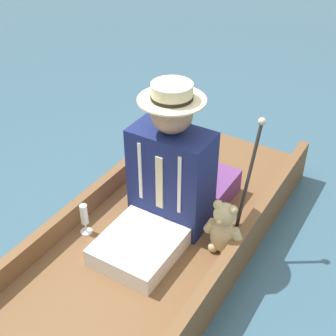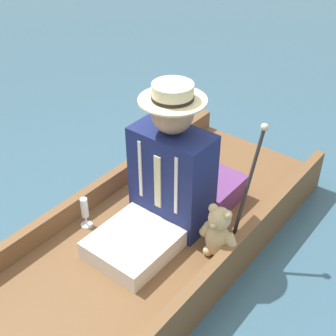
{
  "view_description": "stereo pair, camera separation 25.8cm",
  "coord_description": "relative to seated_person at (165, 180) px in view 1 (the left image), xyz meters",
  "views": [
    {
      "loc": [
        -1.1,
        1.66,
        2.04
      ],
      "look_at": [
        -0.01,
        -0.15,
        0.56
      ],
      "focal_mm": 50.0,
      "sensor_mm": 36.0,
      "label": 1
    },
    {
      "loc": [
        -1.31,
        1.51,
        2.04
      ],
      "look_at": [
        -0.01,
        -0.15,
        0.56
      ],
      "focal_mm": 50.0,
      "sensor_mm": 36.0,
      "label": 2
    }
  ],
  "objects": [
    {
      "name": "seated_person",
      "position": [
        0.0,
        0.0,
        0.0
      ],
      "size": [
        0.46,
        0.75,
        0.89
      ],
      "rotation": [
        0.0,
        0.0,
        -0.12
      ],
      "color": "white",
      "rests_on": "punt_boat"
    },
    {
      "name": "seat_cushion",
      "position": [
        0.01,
        -0.37,
        -0.26
      ],
      "size": [
        0.5,
        0.35,
        0.16
      ],
      "color": "#6B3875",
      "rests_on": "punt_boat"
    },
    {
      "name": "punt_boat",
      "position": [
        0.01,
        0.13,
        -0.4
      ],
      "size": [
        1.01,
        2.52,
        0.29
      ],
      "color": "brown",
      "rests_on": "ground_plane"
    },
    {
      "name": "teddy_bear",
      "position": [
        -0.38,
        0.02,
        -0.18
      ],
      "size": [
        0.24,
        0.14,
        0.34
      ],
      "color": "tan",
      "rests_on": "punt_boat"
    },
    {
      "name": "walking_cane",
      "position": [
        -0.4,
        -0.25,
        0.07
      ],
      "size": [
        0.04,
        0.26,
        0.69
      ],
      "color": "#2D2823",
      "rests_on": "punt_boat"
    },
    {
      "name": "wine_glass",
      "position": [
        0.37,
        0.29,
        -0.22
      ],
      "size": [
        0.07,
        0.07,
        0.2
      ],
      "color": "silver",
      "rests_on": "punt_boat"
    },
    {
      "name": "ground_plane",
      "position": [
        0.01,
        0.13,
        -0.49
      ],
      "size": [
        16.0,
        16.0,
        0.0
      ],
      "primitive_type": "plane",
      "color": "#385B70"
    }
  ]
}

